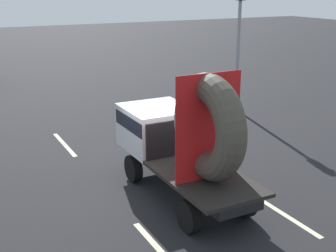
{
  "coord_description": "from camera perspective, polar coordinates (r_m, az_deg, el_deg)",
  "views": [
    {
      "loc": [
        -5.74,
        -11.37,
        5.96
      ],
      "look_at": [
        0.27,
        0.07,
        1.91
      ],
      "focal_mm": 48.13,
      "sensor_mm": 36.0,
      "label": 1
    }
  ],
  "objects": [
    {
      "name": "lane_dash_right_near",
      "position": [
        12.84,
        14.61,
        -10.85
      ],
      "size": [
        0.16,
        2.66,
        0.01
      ],
      "primitive_type": "cube",
      "rotation": [
        0.0,
        0.0,
        1.57
      ],
      "color": "beige",
      "rests_on": "ground_plane"
    },
    {
      "name": "flatbed_truck",
      "position": [
        12.96,
        1.49,
        -1.24
      ],
      "size": [
        2.02,
        5.59,
        3.9
      ],
      "color": "black",
      "rests_on": "ground_plane"
    },
    {
      "name": "ground_plane",
      "position": [
        14.06,
        -0.84,
        -7.68
      ],
      "size": [
        120.0,
        120.0,
        0.0
      ],
      "primitive_type": "plane",
      "color": "black"
    },
    {
      "name": "lane_dash_right_far",
      "position": [
        19.06,
        -1.75,
        -0.82
      ],
      "size": [
        0.16,
        2.55,
        0.01
      ],
      "primitive_type": "cube",
      "rotation": [
        0.0,
        0.0,
        1.57
      ],
      "color": "beige",
      "rests_on": "ground_plane"
    },
    {
      "name": "lane_dash_left_near",
      "position": [
        11.19,
        -1.69,
        -14.78
      ],
      "size": [
        0.16,
        2.25,
        0.01
      ],
      "primitive_type": "cube",
      "rotation": [
        0.0,
        0.0,
        1.57
      ],
      "color": "beige",
      "rests_on": "ground_plane"
    },
    {
      "name": "lane_dash_left_far",
      "position": [
        18.1,
        -12.98,
        -2.28
      ],
      "size": [
        0.16,
        2.97,
        0.01
      ],
      "primitive_type": "cube",
      "rotation": [
        0.0,
        0.0,
        1.57
      ],
      "color": "beige",
      "rests_on": "ground_plane"
    },
    {
      "name": "traffic_light",
      "position": [
        22.15,
        9.0,
        12.13
      ],
      "size": [
        0.42,
        0.36,
        6.18
      ],
      "color": "gray",
      "rests_on": "ground_plane"
    }
  ]
}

